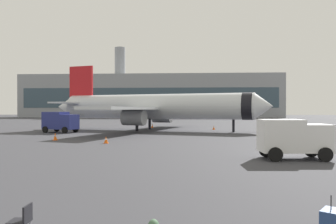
# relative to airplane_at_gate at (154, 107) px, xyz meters

# --- Properties ---
(airplane_at_gate) EXTENTS (35.12, 32.03, 10.50)m
(airplane_at_gate) POSITION_rel_airplane_at_gate_xyz_m (0.00, 0.00, 0.00)
(airplane_at_gate) COLOR silver
(airplane_at_gate) RESTS_ON ground
(service_truck) EXTENTS (5.25, 3.76, 2.90)m
(service_truck) POSITION_rel_airplane_at_gate_xyz_m (-12.60, -5.77, -2.05)
(service_truck) COLOR navy
(service_truck) RESTS_ON ground
(cargo_van) EXTENTS (4.50, 2.52, 2.60)m
(cargo_van) POSITION_rel_airplane_at_gate_xyz_m (12.17, -29.53, -2.21)
(cargo_van) COLOR white
(cargo_van) RESTS_ON ground
(safety_cone_near) EXTENTS (0.44, 0.44, 0.81)m
(safety_cone_near) POSITION_rel_airplane_at_gate_xyz_m (-8.64, -17.25, -3.26)
(safety_cone_near) COLOR #F2590C
(safety_cone_near) RESTS_ON ground
(safety_cone_mid) EXTENTS (0.44, 0.44, 0.69)m
(safety_cone_mid) POSITION_rel_airplane_at_gate_xyz_m (-2.52, -20.06, -3.32)
(safety_cone_mid) COLOR #F2590C
(safety_cone_mid) RESTS_ON ground
(safety_cone_far) EXTENTS (0.44, 0.44, 0.72)m
(safety_cone_far) POSITION_rel_airplane_at_gate_xyz_m (-1.09, 7.58, -3.30)
(safety_cone_far) COLOR #F2590C
(safety_cone_far) RESTS_ON ground
(safety_cone_outer) EXTENTS (0.44, 0.44, 0.64)m
(safety_cone_outer) POSITION_rel_airplane_at_gate_xyz_m (9.39, 2.66, -3.34)
(safety_cone_outer) COLOR #F2590C
(safety_cone_outer) RESTS_ON ground
(rolling_suitcase) EXTENTS (0.70, 0.75, 1.10)m
(rolling_suitcase) POSITION_rel_airplane_at_gate_xyz_m (8.96, -43.21, -3.27)
(rolling_suitcase) COLOR navy
(rolling_suitcase) RESTS_ON ground
(gate_chair) EXTENTS (0.50, 0.50, 0.86)m
(gate_chair) POSITION_rel_airplane_at_gate_xyz_m (1.25, -43.69, -3.16)
(gate_chair) COLOR black
(gate_chair) RESTS_ON ground
(terminal_building) EXTENTS (105.83, 19.43, 29.38)m
(terminal_building) POSITION_rel_airplane_at_gate_xyz_m (-10.61, 88.94, 5.13)
(terminal_building) COLOR gray
(terminal_building) RESTS_ON ground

